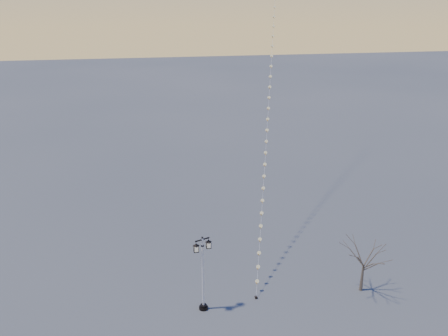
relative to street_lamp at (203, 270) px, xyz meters
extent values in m
plane|color=#4F5050|center=(3.40, -1.72, -3.07)|extent=(300.00, 300.00, 0.00)
cylinder|color=black|center=(0.00, 0.00, -2.99)|extent=(0.62, 0.62, 0.18)
cylinder|color=black|center=(0.00, 0.00, -2.82)|extent=(0.44, 0.44, 0.15)
cylinder|color=silver|center=(0.00, 0.00, -0.15)|extent=(0.14, 0.14, 5.18)
cylinder|color=black|center=(0.00, 0.00, 1.83)|extent=(0.22, 0.22, 0.07)
cube|color=black|center=(0.00, 0.00, 2.27)|extent=(1.00, 0.44, 0.07)
sphere|color=black|center=(0.00, 0.00, 2.40)|extent=(0.15, 0.15, 0.15)
pyramid|color=black|center=(-0.43, -0.17, 2.11)|extent=(0.48, 0.48, 0.15)
cube|color=beige|center=(-0.43, -0.17, 1.76)|extent=(0.29, 0.29, 0.37)
cube|color=black|center=(-0.43, -0.17, 1.55)|extent=(0.33, 0.33, 0.04)
pyramid|color=black|center=(0.43, 0.17, 2.11)|extent=(0.48, 0.48, 0.15)
cube|color=beige|center=(0.43, 0.17, 1.76)|extent=(0.29, 0.29, 0.37)
cube|color=black|center=(0.43, 0.17, 1.55)|extent=(0.33, 0.33, 0.04)
cone|color=brown|center=(11.58, -0.02, -2.00)|extent=(0.25, 0.25, 2.14)
cylinder|color=black|center=(3.83, 0.44, -2.98)|extent=(0.19, 0.19, 0.19)
cylinder|color=black|center=(3.83, 0.44, -2.96)|extent=(0.03, 0.03, 0.23)
cone|color=orange|center=(9.14, 16.44, 12.42)|extent=(0.07, 0.07, 0.26)
cylinder|color=white|center=(3.83, 0.44, -2.51)|extent=(0.01, 0.01, 0.75)
camera|label=1|loc=(-3.67, -26.33, 16.85)|focal=37.21mm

